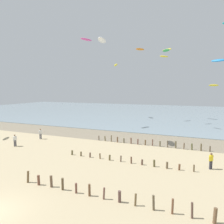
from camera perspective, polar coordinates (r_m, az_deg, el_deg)
wet_sand_strip at (r=35.35m, az=1.62°, el=-6.86°), size 120.00×7.53×0.01m
sea at (r=72.47m, az=12.42°, el=-0.17°), size 160.00×70.00×0.10m
groyne_near at (r=16.31m, az=-3.76°, el=-21.45°), size 14.85×0.34×1.06m
groyne_mid at (r=23.10m, az=4.56°, el=-13.28°), size 14.22×0.35×0.75m
groyne_far at (r=30.13m, az=10.97°, el=-8.48°), size 16.22×0.35×1.00m
person_nearest_camera at (r=23.42m, az=26.03°, el=-12.11°), size 0.43×0.43×1.71m
person_mid_beach at (r=35.37m, az=-19.45°, el=-5.70°), size 0.31×0.55×1.71m
person_by_waterline at (r=32.30m, az=-25.59°, el=-7.09°), size 0.28×0.56×1.71m
kite_aloft_0 at (r=54.21m, az=27.72°, el=12.71°), size 3.38×2.22×0.93m
kite_aloft_1 at (r=49.86m, az=14.40°, el=14.89°), size 2.20×2.15×0.62m
kite_aloft_2 at (r=45.06m, az=-7.25°, el=19.55°), size 1.99×3.01×0.60m
kite_aloft_3 at (r=58.68m, az=15.15°, el=16.52°), size 3.08×2.56×0.79m
kite_aloft_4 at (r=31.74m, az=-2.81°, el=19.51°), size 1.80×3.39×0.57m
kite_aloft_5 at (r=44.36m, az=14.96°, el=16.36°), size 2.06×2.09×0.62m
kite_aloft_6 at (r=54.02m, az=7.87°, el=17.05°), size 2.29×2.47×0.64m
kite_aloft_8 at (r=47.41m, az=26.66°, el=6.71°), size 2.01×0.93×0.56m
kite_aloft_10 at (r=58.63m, az=1.05°, el=13.05°), size 2.42×3.32×0.90m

